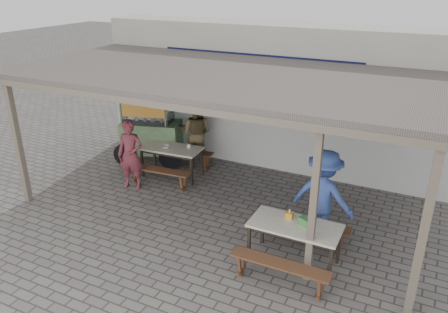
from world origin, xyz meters
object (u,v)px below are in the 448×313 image
bench_right_street (280,268)px  patron_street_side (131,155)px  bench_left_street (159,174)px  bench_left_wall (184,154)px  vendor_cart (150,128)px  patron_right_table (323,196)px  bench_right_wall (306,225)px  table_right (295,229)px  donation_box (305,222)px  table_left (172,151)px  tissue_box (289,215)px  condiment_jar (189,146)px  condiment_bowl (166,146)px  patron_wall_side (196,133)px

bench_right_street → patron_street_side: (-4.23, 1.84, 0.47)m
bench_left_street → patron_street_side: patron_street_side is taller
bench_left_wall → vendor_cart: vendor_cart is taller
bench_left_street → patron_right_table: bearing=-10.7°
bench_right_wall → table_right: bearing=-90.0°
bench_left_wall → table_right: table_right is taller
donation_box → bench_right_wall: bearing=102.5°
table_left → table_right: (3.73, -2.05, 0.00)m
vendor_cart → donation_box: 5.47m
tissue_box → condiment_jar: (-3.19, 2.07, -0.01)m
bench_left_street → bench_left_wall: bearing=90.0°
bench_right_street → vendor_cart: (-4.70, 3.30, 0.59)m
condiment_bowl → patron_street_side: bearing=-113.0°
condiment_jar → condiment_bowl: size_ratio=0.51×
bench_left_street → condiment_bowl: (-0.17, 0.60, 0.43)m
donation_box → condiment_jar: 4.11m
bench_right_wall → vendor_cart: vendor_cart is taller
table_left → donation_box: donation_box is taller
bench_right_street → donation_box: size_ratio=7.95×
vendor_cart → patron_street_side: vendor_cart is taller
table_left → vendor_cart: size_ratio=0.73×
tissue_box → condiment_bowl: size_ratio=0.62×
bench_left_street → bench_right_wall: size_ratio=0.97×
patron_wall_side → condiment_jar: size_ratio=18.23×
table_left → bench_left_street: size_ratio=0.96×
tissue_box → condiment_bowl: (-3.70, 1.86, -0.04)m
bench_right_street → patron_wall_side: 5.10m
bench_left_wall → donation_box: (3.93, -2.64, 0.48)m
bench_left_wall → donation_box: donation_box is taller
bench_left_street → patron_right_table: patron_right_table is taller
table_left → bench_right_street: table_left is taller
tissue_box → table_right: bearing=-44.8°
table_right → patron_street_side: bearing=165.3°
bench_left_street → patron_wall_side: patron_wall_side is taller
table_right → bench_right_street: bearing=-90.0°
patron_right_table → condiment_jar: patron_right_table is taller
vendor_cart → condiment_bowl: size_ratio=10.94×
patron_wall_side → condiment_bowl: patron_wall_side is taller
table_right → bench_right_street: 0.78m
bench_left_wall → bench_right_wall: 4.28m
bench_left_wall → patron_street_side: 1.70m
bench_right_wall → tissue_box: size_ratio=13.93×
condiment_jar → tissue_box: bearing=-33.0°
donation_box → condiment_jar: bearing=148.2°
patron_street_side → patron_wall_side: patron_wall_side is taller
bench_left_street → condiment_bowl: size_ratio=8.41×
donation_box → table_left: bearing=152.8°
bench_right_wall → tissue_box: 0.74m
bench_left_street → table_right: size_ratio=1.03×
table_left → bench_right_wall: (3.74, -1.35, -0.33)m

